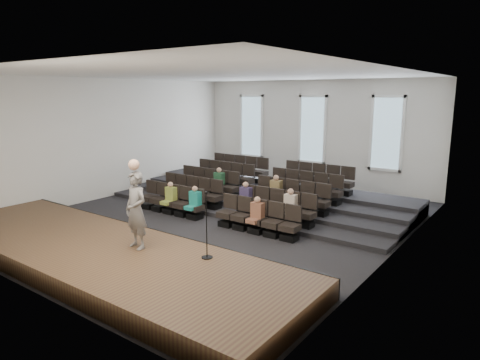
% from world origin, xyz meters
% --- Properties ---
extents(ground, '(14.00, 14.00, 0.00)m').
position_xyz_m(ground, '(0.00, 0.00, 0.00)').
color(ground, black).
rests_on(ground, ground).
extents(ceiling, '(12.00, 14.00, 0.02)m').
position_xyz_m(ceiling, '(0.00, 0.00, 5.01)').
color(ceiling, white).
rests_on(ceiling, ground).
extents(wall_back, '(12.00, 0.04, 5.00)m').
position_xyz_m(wall_back, '(0.00, 7.02, 2.50)').
color(wall_back, silver).
rests_on(wall_back, ground).
extents(wall_front, '(12.00, 0.04, 5.00)m').
position_xyz_m(wall_front, '(0.00, -7.02, 2.50)').
color(wall_front, silver).
rests_on(wall_front, ground).
extents(wall_left, '(0.04, 14.00, 5.00)m').
position_xyz_m(wall_left, '(-6.02, 0.00, 2.50)').
color(wall_left, silver).
rests_on(wall_left, ground).
extents(wall_right, '(0.04, 14.00, 5.00)m').
position_xyz_m(wall_right, '(6.02, 0.00, 2.50)').
color(wall_right, silver).
rests_on(wall_right, ground).
extents(stage, '(11.80, 3.60, 0.50)m').
position_xyz_m(stage, '(0.00, -5.10, 0.25)').
color(stage, '#4C3920').
rests_on(stage, ground).
extents(stage_lip, '(11.80, 0.06, 0.52)m').
position_xyz_m(stage_lip, '(0.00, -3.33, 0.25)').
color(stage_lip, black).
rests_on(stage_lip, ground).
extents(risers, '(11.80, 4.80, 0.60)m').
position_xyz_m(risers, '(0.00, 3.17, 0.20)').
color(risers, black).
rests_on(risers, ground).
extents(seating_rows, '(6.80, 4.70, 1.67)m').
position_xyz_m(seating_rows, '(-0.00, 1.54, 0.68)').
color(seating_rows, black).
rests_on(seating_rows, ground).
extents(windows, '(8.44, 0.10, 3.24)m').
position_xyz_m(windows, '(0.00, 6.95, 2.70)').
color(windows, white).
rests_on(windows, wall_back).
extents(audience, '(4.85, 2.64, 1.10)m').
position_xyz_m(audience, '(0.36, 0.30, 0.81)').
color(audience, '#99A843').
rests_on(audience, seating_rows).
extents(speaker, '(0.77, 0.55, 1.98)m').
position_xyz_m(speaker, '(0.95, -4.61, 1.49)').
color(speaker, slate).
rests_on(speaker, stage).
extents(mic_stand, '(0.27, 0.27, 1.64)m').
position_xyz_m(mic_stand, '(2.84, -4.09, 0.99)').
color(mic_stand, black).
rests_on(mic_stand, stage).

